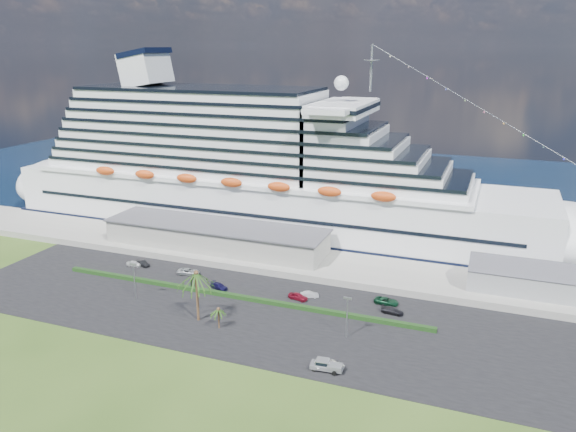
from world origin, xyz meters
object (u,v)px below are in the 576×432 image
at_px(pickup_truck, 326,365).
at_px(cruise_ship, 263,175).
at_px(boat_trailer, 330,364).
at_px(parked_car_3, 219,286).

bearing_deg(pickup_truck, cruise_ship, 121.07).
bearing_deg(boat_trailer, pickup_truck, -135.33).
bearing_deg(parked_car_3, cruise_ship, 31.78).
height_order(cruise_ship, pickup_truck, cruise_ship).
relative_size(cruise_ship, pickup_truck, 33.14).
xyz_separation_m(parked_car_3, boat_trailer, (33.52, -23.04, 0.45)).
height_order(pickup_truck, boat_trailer, pickup_truck).
distance_m(cruise_ship, pickup_truck, 81.54).
bearing_deg(boat_trailer, cruise_ship, 121.63).
bearing_deg(cruise_ship, pickup_truck, -58.93).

